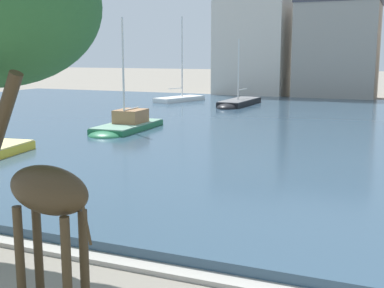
{
  "coord_description": "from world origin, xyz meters",
  "views": [
    {
      "loc": [
        6.16,
        -3.68,
        4.91
      ],
      "look_at": [
        0.3,
        10.26,
        2.2
      ],
      "focal_mm": 47.17,
      "sensor_mm": 36.0,
      "label": 1
    }
  ],
  "objects_px": {
    "sailboat_green": "(125,128)",
    "giraffe_statue": "(42,194)",
    "sailboat_white": "(183,100)",
    "sailboat_black": "(237,105)"
  },
  "relations": [
    {
      "from": "sailboat_green",
      "to": "giraffe_statue",
      "type": "bearing_deg",
      "value": -63.39
    },
    {
      "from": "giraffe_statue",
      "to": "sailboat_white",
      "type": "relative_size",
      "value": 0.58
    },
    {
      "from": "sailboat_green",
      "to": "sailboat_black",
      "type": "height_order",
      "value": "sailboat_green"
    },
    {
      "from": "sailboat_black",
      "to": "giraffe_statue",
      "type": "bearing_deg",
      "value": -77.6
    },
    {
      "from": "sailboat_green",
      "to": "sailboat_black",
      "type": "distance_m",
      "value": 16.78
    },
    {
      "from": "sailboat_white",
      "to": "giraffe_statue",
      "type": "bearing_deg",
      "value": -69.67
    },
    {
      "from": "giraffe_statue",
      "to": "sailboat_green",
      "type": "bearing_deg",
      "value": 116.61
    },
    {
      "from": "sailboat_white",
      "to": "sailboat_black",
      "type": "xyz_separation_m",
      "value": [
        6.29,
        -2.38,
        0.01
      ]
    },
    {
      "from": "sailboat_black",
      "to": "sailboat_white",
      "type": "bearing_deg",
      "value": 159.28
    },
    {
      "from": "giraffe_statue",
      "to": "sailboat_black",
      "type": "distance_m",
      "value": 36.79
    }
  ]
}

